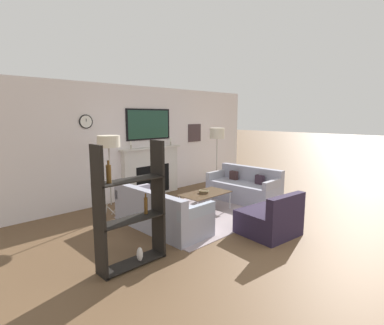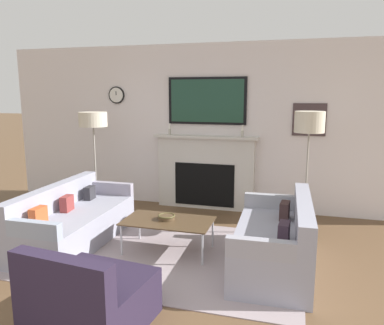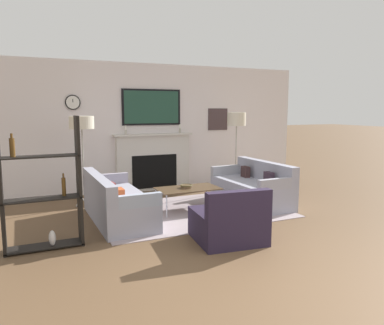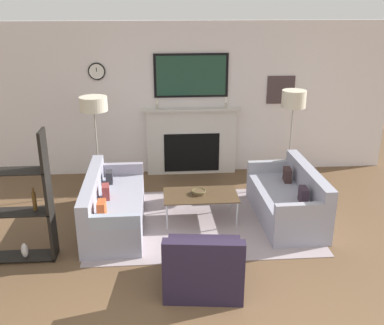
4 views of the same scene
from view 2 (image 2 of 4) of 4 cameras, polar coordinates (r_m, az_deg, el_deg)
name	(u,v)px [view 2 (image 2 of 4)]	position (r m, az deg, el deg)	size (l,w,h in m)	color
fireplace_wall	(207,135)	(6.23, 2.33, 4.20)	(7.25, 0.28, 2.70)	silver
area_rug	(167,253)	(4.64, -3.81, -13.65)	(3.16, 2.16, 0.01)	gray
couch_left	(73,222)	(5.09, -17.66, -8.69)	(0.79, 1.88, 0.74)	#9696A7
couch_right	(276,243)	(4.31, 12.70, -11.81)	(0.83, 1.69, 0.78)	#9696A7
armchair	(89,300)	(3.34, -15.38, -19.55)	(0.95, 0.92, 0.75)	#261D31
coffee_table	(168,222)	(4.57, -3.68, -9.06)	(1.07, 0.60, 0.40)	#4C3823
decorative_bowl	(167,217)	(4.58, -3.88, -8.27)	(0.21, 0.21, 0.06)	brown
floor_lamp_left	(93,121)	(5.97, -14.84, 6.15)	(0.43, 0.43, 1.63)	#9E998E
floor_lamp_right	(309,124)	(5.15, 17.47, 5.66)	(0.39, 0.39, 1.68)	#9E998E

